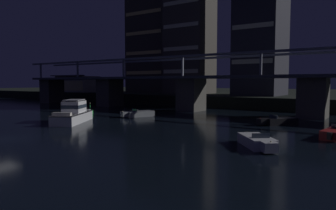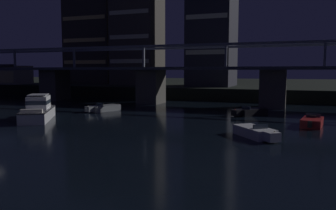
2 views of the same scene
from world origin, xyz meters
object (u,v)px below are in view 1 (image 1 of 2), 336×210
waterfront_pavilion (77,84)px  channel_buoy (90,111)px  river_bridge (191,88)px  tower_west_tall (190,39)px  cabin_cruiser_near_left (74,114)px  speedboat_mid_center (278,121)px  tower_central (262,13)px  speedboat_near_right (138,114)px  speedboat_mid_left (258,142)px  tower_west_low (154,44)px

waterfront_pavilion → channel_buoy: (33.48, -25.47, -3.96)m
channel_buoy → river_bridge: bearing=52.7°
tower_west_tall → channel_buoy: (1.48, -33.46, -15.11)m
waterfront_pavilion → cabin_cruiser_near_left: waterfront_pavilion is taller
speedboat_mid_center → channel_buoy: (-27.58, -3.76, 0.06)m
cabin_cruiser_near_left → channel_buoy: bearing=126.6°
tower_central → tower_west_tall: bearing=176.5°
channel_buoy → tower_west_tall: bearing=92.5°
tower_west_tall → speedboat_near_right: 37.03m
speedboat_near_right → speedboat_mid_left: bearing=-28.2°
river_bridge → tower_west_tall: tower_west_tall is taller
river_bridge → speedboat_near_right: 12.91m
river_bridge → speedboat_mid_left: river_bridge is taller
tower_central → cabin_cruiser_near_left: size_ratio=3.92×
tower_west_low → tower_central: 32.61m
tower_central → speedboat_mid_center: (11.25, -28.64, -19.01)m
tower_west_low → speedboat_mid_center: tower_west_low is taller
river_bridge → channel_buoy: 17.41m
tower_west_low → channel_buoy: bearing=-67.5°
waterfront_pavilion → tower_west_low: bearing=34.4°
waterfront_pavilion → speedboat_near_right: (42.18, -24.21, -4.02)m
speedboat_mid_left → speedboat_mid_center: 13.86m
channel_buoy → speedboat_mid_left: bearing=-18.6°
tower_west_low → cabin_cruiser_near_left: 52.61m
tower_central → speedboat_mid_center: 36.17m
river_bridge → speedboat_mid_center: (17.24, -9.80, -3.60)m
river_bridge → waterfront_pavilion: river_bridge is taller
tower_west_tall → speedboat_near_right: bearing=-72.5°
speedboat_mid_center → speedboat_near_right: bearing=-172.5°
cabin_cruiser_near_left → channel_buoy: cabin_cruiser_near_left is taller
speedboat_mid_left → cabin_cruiser_near_left: bearing=175.3°
tower_west_low → tower_west_tall: (14.14, -4.25, -0.06)m
tower_central → waterfront_pavilion: 52.48m
tower_west_tall → speedboat_mid_center: tower_west_tall is taller
tower_west_low → cabin_cruiser_near_left: tower_west_low is taller
tower_west_tall → speedboat_mid_left: tower_west_tall is taller
tower_west_low → river_bridge: bearing=-42.9°
speedboat_mid_left → speedboat_near_right: bearing=151.8°
tower_west_low → speedboat_mid_center: size_ratio=5.83×
tower_central → speedboat_mid_center: tower_central is taller
tower_west_tall → waterfront_pavilion: tower_west_tall is taller
channel_buoy → speedboat_mid_center: bearing=7.8°
speedboat_near_right → cabin_cruiser_near_left: bearing=-106.5°
waterfront_pavilion → tower_central: bearing=7.9°
tower_central → waterfront_pavilion: (-49.81, -6.92, -14.99)m
cabin_cruiser_near_left → speedboat_near_right: 9.69m
tower_west_tall → cabin_cruiser_near_left: (7.42, -41.47, -14.54)m
waterfront_pavilion → speedboat_mid_left: (63.13, -35.42, -4.02)m
tower_west_tall → cabin_cruiser_near_left: tower_west_tall is taller
tower_central → channel_buoy: bearing=-116.8°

